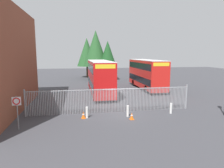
{
  "coord_description": "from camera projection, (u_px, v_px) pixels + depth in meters",
  "views": [
    {
      "loc": [
        -3.71,
        -17.29,
        5.26
      ],
      "look_at": [
        0.0,
        4.0,
        2.0
      ],
      "focal_mm": 31.76,
      "sensor_mm": 36.0,
      "label": 1
    }
  ],
  "objects": [
    {
      "name": "ground_plane",
      "position": [
        107.0,
        95.0,
        26.05
      ],
      "size": [
        100.0,
        100.0,
        0.0
      ],
      "primitive_type": "plane",
      "color": "#3D3D42"
    },
    {
      "name": "palisade_fence",
      "position": [
        111.0,
        100.0,
        17.95
      ],
      "size": [
        14.93,
        0.14,
        2.35
      ],
      "color": "gray",
      "rests_on": "ground"
    },
    {
      "name": "double_decker_bus_near_gate",
      "position": [
        100.0,
        76.0,
        26.02
      ],
      "size": [
        2.54,
        10.81,
        4.42
      ],
      "color": "red",
      "rests_on": "ground"
    },
    {
      "name": "double_decker_bus_behind_fence_left",
      "position": [
        146.0,
        73.0,
        30.22
      ],
      "size": [
        2.54,
        10.81,
        4.42
      ],
      "color": "red",
      "rests_on": "ground"
    },
    {
      "name": "bollard_near_left",
      "position": [
        87.0,
        112.0,
        16.41
      ],
      "size": [
        0.2,
        0.2,
        0.95
      ],
      "primitive_type": "cylinder",
      "color": "silver",
      "rests_on": "ground"
    },
    {
      "name": "bollard_center_front",
      "position": [
        128.0,
        111.0,
        16.79
      ],
      "size": [
        0.2,
        0.2,
        0.95
      ],
      "primitive_type": "cylinder",
      "color": "silver",
      "rests_on": "ground"
    },
    {
      "name": "bollard_near_right",
      "position": [
        171.0,
        108.0,
        17.68
      ],
      "size": [
        0.2,
        0.2,
        0.95
      ],
      "primitive_type": "cylinder",
      "color": "silver",
      "rests_on": "ground"
    },
    {
      "name": "traffic_cone_by_gate",
      "position": [
        132.0,
        116.0,
        16.08
      ],
      "size": [
        0.34,
        0.34,
        0.59
      ],
      "color": "orange",
      "rests_on": "ground"
    },
    {
      "name": "traffic_cone_mid_forecourt",
      "position": [
        83.0,
        115.0,
        16.36
      ],
      "size": [
        0.34,
        0.34,
        0.59
      ],
      "color": "orange",
      "rests_on": "ground"
    },
    {
      "name": "speed_limit_sign_post",
      "position": [
        17.0,
        105.0,
        13.7
      ],
      "size": [
        0.6,
        0.14,
        2.4
      ],
      "color": "slate",
      "rests_on": "ground"
    },
    {
      "name": "tree_tall_back",
      "position": [
        108.0,
        54.0,
        39.9
      ],
      "size": [
        3.76,
        3.76,
        7.93
      ],
      "color": "#4C3823",
      "rests_on": "ground"
    },
    {
      "name": "tree_short_side",
      "position": [
        87.0,
        52.0,
        44.58
      ],
      "size": [
        4.4,
        4.4,
        8.87
      ],
      "color": "#4C3823",
      "rests_on": "ground"
    },
    {
      "name": "tree_mid_row",
      "position": [
        96.0,
        48.0,
        40.84
      ],
      "size": [
        5.12,
        5.12,
        10.1
      ],
      "color": "#4C3823",
      "rests_on": "ground"
    }
  ]
}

